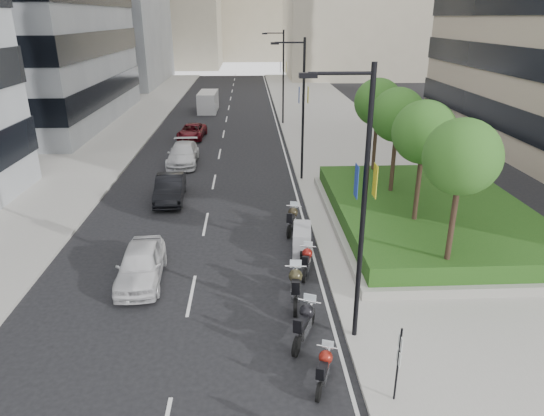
{
  "coord_description": "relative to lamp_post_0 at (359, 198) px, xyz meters",
  "views": [
    {
      "loc": [
        0.87,
        -12.49,
        10.13
      ],
      "look_at": [
        1.86,
        8.05,
        2.0
      ],
      "focal_mm": 32.0,
      "sensor_mm": 36.0,
      "label": 1
    }
  ],
  "objects": [
    {
      "name": "car_d",
      "position": [
        -8.34,
        29.33,
        -4.43
      ],
      "size": [
        2.48,
        4.73,
        1.27
      ],
      "primitive_type": "imported",
      "rotation": [
        0.0,
        0.0,
        -0.08
      ],
      "color": "#5B0A13",
      "rests_on": "ground"
    },
    {
      "name": "tree_1",
      "position": [
        4.36,
        7.0,
        0.36
      ],
      "size": [
        2.8,
        2.8,
        6.3
      ],
      "color": "#332319",
      "rests_on": "planter"
    },
    {
      "name": "motorcycle_1",
      "position": [
        -1.19,
        -2.08,
        -4.55
      ],
      "size": [
        0.85,
        1.88,
        0.97
      ],
      "rotation": [
        0.0,
        0.0,
        1.23
      ],
      "color": "black",
      "rests_on": "ground"
    },
    {
      "name": "sidewalk_left",
      "position": [
        -16.14,
        29.0,
        -4.99
      ],
      "size": [
        8.0,
        100.0,
        0.15
      ],
      "primitive_type": "cube",
      "color": "#9E9B93",
      "rests_on": "ground"
    },
    {
      "name": "motorcycle_5",
      "position": [
        -0.93,
        6.55,
        -4.47
      ],
      "size": [
        1.03,
        2.08,
        1.19
      ],
      "rotation": [
        0.0,
        0.0,
        1.45
      ],
      "color": "black",
      "rests_on": "ground"
    },
    {
      "name": "ground",
      "position": [
        -4.14,
        -1.0,
        -5.07
      ],
      "size": [
        160.0,
        160.0,
        0.0
      ],
      "primitive_type": "plane",
      "color": "black",
      "rests_on": "ground"
    },
    {
      "name": "parking_sign",
      "position": [
        0.66,
        -3.0,
        -3.61
      ],
      "size": [
        0.06,
        0.32,
        2.5
      ],
      "color": "black",
      "rests_on": "ground"
    },
    {
      "name": "motorcycle_3",
      "position": [
        -1.63,
        2.35,
        -4.41
      ],
      "size": [
        0.83,
        2.48,
        1.23
      ],
      "rotation": [
        0.0,
        0.0,
        1.48
      ],
      "color": "black",
      "rests_on": "ground"
    },
    {
      "name": "lane_centre",
      "position": [
        -5.64,
        29.0,
        -5.06
      ],
      "size": [
        0.12,
        100.0,
        0.01
      ],
      "primitive_type": "cube",
      "color": "silver",
      "rests_on": "ground"
    },
    {
      "name": "car_c",
      "position": [
        -8.14,
        21.26,
        -4.31
      ],
      "size": [
        2.21,
        5.23,
        1.5
      ],
      "primitive_type": "imported",
      "rotation": [
        0.0,
        0.0,
        0.02
      ],
      "color": "silver",
      "rests_on": "ground"
    },
    {
      "name": "car_a",
      "position": [
        -7.78,
        4.24,
        -4.32
      ],
      "size": [
        1.99,
        4.46,
        1.49
      ],
      "primitive_type": "imported",
      "rotation": [
        0.0,
        0.0,
        0.05
      ],
      "color": "silver",
      "rests_on": "ground"
    },
    {
      "name": "motorcycle_6",
      "position": [
        -1.18,
        8.94,
        -4.45
      ],
      "size": [
        0.89,
        2.28,
        1.16
      ],
      "rotation": [
        0.0,
        0.0,
        1.31
      ],
      "color": "black",
      "rests_on": "ground"
    },
    {
      "name": "lane_edge",
      "position": [
        -0.44,
        29.0,
        -5.06
      ],
      "size": [
        0.12,
        100.0,
        0.01
      ],
      "primitive_type": "cube",
      "color": "silver",
      "rests_on": "ground"
    },
    {
      "name": "motorcycle_2",
      "position": [
        -1.54,
        0.03,
        -4.43
      ],
      "size": [
        1.12,
        2.25,
        1.18
      ],
      "rotation": [
        0.0,
        0.0,
        1.18
      ],
      "color": "black",
      "rests_on": "ground"
    },
    {
      "name": "motorcycle_4",
      "position": [
        -0.95,
        4.55,
        -4.51
      ],
      "size": [
        0.75,
        2.06,
        1.04
      ],
      "rotation": [
        0.0,
        0.0,
        1.35
      ],
      "color": "black",
      "rests_on": "ground"
    },
    {
      "name": "tree_3",
      "position": [
        4.36,
        15.0,
        0.36
      ],
      "size": [
        2.8,
        2.8,
        6.3
      ],
      "color": "#332319",
      "rests_on": "planter"
    },
    {
      "name": "hedge",
      "position": [
        5.86,
        9.0,
        -4.12
      ],
      "size": [
        9.4,
        13.4,
        0.8
      ],
      "primitive_type": "cube",
      "color": "#133E11",
      "rests_on": "planter"
    },
    {
      "name": "car_b",
      "position": [
        -7.98,
        13.66,
        -4.32
      ],
      "size": [
        1.8,
        4.58,
        1.49
      ],
      "primitive_type": "imported",
      "rotation": [
        0.0,
        0.0,
        0.05
      ],
      "color": "black",
      "rests_on": "ground"
    },
    {
      "name": "sidewalk_right",
      "position": [
        4.86,
        29.0,
        -4.99
      ],
      "size": [
        10.0,
        100.0,
        0.15
      ],
      "primitive_type": "cube",
      "color": "#9E9B93",
      "rests_on": "ground"
    },
    {
      "name": "lamp_post_2",
      "position": [
        0.0,
        35.0,
        0.0
      ],
      "size": [
        2.34,
        0.45,
        9.0
      ],
      "color": "black",
      "rests_on": "ground"
    },
    {
      "name": "lamp_post_1",
      "position": [
        0.0,
        17.0,
        0.0
      ],
      "size": [
        2.34,
        0.45,
        9.0
      ],
      "color": "black",
      "rests_on": "ground"
    },
    {
      "name": "tree_0",
      "position": [
        4.36,
        3.0,
        0.36
      ],
      "size": [
        2.8,
        2.8,
        6.3
      ],
      "color": "#332319",
      "rests_on": "planter"
    },
    {
      "name": "tree_2",
      "position": [
        4.36,
        11.0,
        0.36
      ],
      "size": [
        2.8,
        2.8,
        6.3
      ],
      "color": "#332319",
      "rests_on": "planter"
    },
    {
      "name": "delivery_van",
      "position": [
        -7.89,
        42.48,
        -4.04
      ],
      "size": [
        2.13,
        5.29,
        2.2
      ],
      "rotation": [
        0.0,
        0.0,
        -0.03
      ],
      "color": "silver",
      "rests_on": "ground"
    },
    {
      "name": "planter",
      "position": [
        5.86,
        9.0,
        -4.72
      ],
      "size": [
        10.0,
        14.0,
        0.4
      ],
      "primitive_type": "cube",
      "color": "gray",
      "rests_on": "sidewalk_right"
    },
    {
      "name": "lamp_post_0",
      "position": [
        0.0,
        0.0,
        0.0
      ],
      "size": [
        2.34,
        0.45,
        9.0
      ],
      "color": "black",
      "rests_on": "ground"
    }
  ]
}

